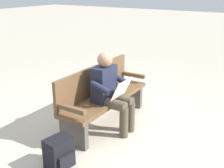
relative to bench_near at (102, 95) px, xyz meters
The scene contains 4 objects.
ground_plane 0.46m from the bench_near, 90.69° to the left, with size 40.00×40.00×0.00m, color #B7AD99.
bench_near is the anchor object (origin of this frame).
person_seated 0.32m from the bench_near, 61.79° to the left, with size 0.57×0.58×1.18m.
backpack 1.31m from the bench_near, 10.93° to the left, with size 0.34×0.31×0.38m.
Camera 1 is at (3.37, 2.27, 2.08)m, focal length 45.70 mm.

